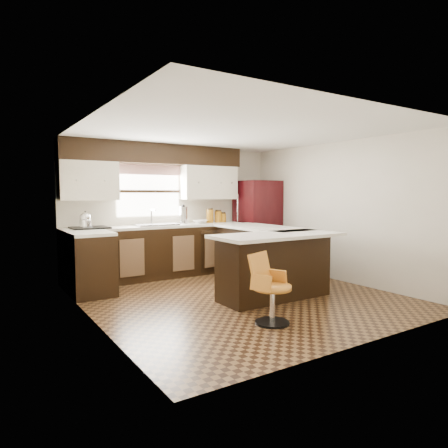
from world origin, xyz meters
TOP-DOWN VIEW (x-y plane):
  - floor at (0.00, 0.00)m, footprint 4.40×4.40m
  - ceiling at (0.00, 0.00)m, footprint 4.40×4.40m
  - wall_back at (0.00, 2.20)m, footprint 4.40×0.00m
  - wall_front at (0.00, -2.20)m, footprint 4.40×0.00m
  - wall_left at (-2.10, 0.00)m, footprint 0.00×4.40m
  - wall_right at (2.10, 0.00)m, footprint 0.00×4.40m
  - base_cab_back at (-0.45, 1.90)m, footprint 3.30×0.60m
  - base_cab_left at (-1.80, 1.25)m, footprint 0.60×0.70m
  - counter_back at (-0.45, 1.90)m, footprint 3.30×0.60m
  - counter_left at (-1.80, 1.25)m, footprint 0.60×0.70m
  - soffit at (-0.40, 2.03)m, footprint 3.40×0.35m
  - upper_cab_left at (-1.62, 2.03)m, footprint 0.94×0.35m
  - upper_cab_right at (0.68, 2.03)m, footprint 1.14×0.35m
  - window_pane at (-0.50, 2.18)m, footprint 1.20×0.02m
  - valance at (-0.50, 2.14)m, footprint 1.30×0.06m
  - sink at (-0.50, 1.88)m, footprint 0.75×0.45m
  - dishwasher at (0.55, 1.61)m, footprint 0.58×0.03m
  - cooktop at (-1.65, 1.88)m, footprint 0.58×0.50m
  - peninsula_long at (0.90, 0.62)m, footprint 0.60×1.95m
  - peninsula_return at (0.38, -0.35)m, footprint 1.65×0.60m
  - counter_pen_long at (0.95, 0.62)m, footprint 0.84×1.95m
  - counter_pen_return at (0.35, -0.44)m, footprint 1.89×0.84m
  - refrigerator at (1.70, 1.78)m, footprint 0.76×0.73m
  - bar_chair at (-0.37, -1.22)m, footprint 0.57×0.57m
  - kettle at (-1.72, 1.88)m, footprint 0.19×0.19m
  - percolator at (0.06, 1.90)m, footprint 0.15×0.15m
  - mixing_bowl at (0.42, 1.90)m, footprint 0.32×0.32m
  - canister_large at (0.65, 1.92)m, footprint 0.14×0.14m
  - canister_med at (0.83, 1.92)m, footprint 0.13×0.13m
  - canister_small at (0.94, 1.92)m, footprint 0.13×0.13m

SIDE VIEW (x-z plane):
  - floor at x=0.00m, z-range 0.00..0.00m
  - bar_chair at x=-0.37m, z-range 0.00..0.82m
  - dishwasher at x=0.55m, z-range 0.04..0.82m
  - base_cab_back at x=-0.45m, z-range 0.00..0.90m
  - base_cab_left at x=-1.80m, z-range 0.00..0.90m
  - peninsula_long at x=0.90m, z-range 0.00..0.90m
  - peninsula_return at x=0.38m, z-range 0.00..0.90m
  - refrigerator at x=1.70m, z-range 0.00..1.77m
  - counter_back at x=-0.45m, z-range 0.90..0.94m
  - counter_left at x=-1.80m, z-range 0.90..0.94m
  - counter_pen_long at x=0.95m, z-range 0.90..0.94m
  - counter_pen_return at x=0.35m, z-range 0.90..0.94m
  - cooktop at x=-1.65m, z-range 0.94..0.97m
  - sink at x=-0.50m, z-range 0.95..0.98m
  - mixing_bowl at x=0.42m, z-range 0.95..1.01m
  - canister_small at x=0.94m, z-range 0.95..1.11m
  - canister_med at x=0.83m, z-range 0.95..1.16m
  - canister_large at x=0.65m, z-range 0.95..1.20m
  - kettle at x=-1.72m, z-range 0.97..1.23m
  - percolator at x=0.06m, z-range 0.95..1.27m
  - wall_back at x=0.00m, z-range -1.00..3.40m
  - wall_front at x=0.00m, z-range -1.00..3.40m
  - wall_left at x=-2.10m, z-range -1.00..3.40m
  - wall_right at x=2.10m, z-range -1.00..3.40m
  - window_pane at x=-0.50m, z-range 1.10..2.00m
  - upper_cab_left at x=-1.62m, z-range 1.40..2.04m
  - upper_cab_right at x=0.68m, z-range 1.40..2.04m
  - valance at x=-0.50m, z-range 1.85..2.03m
  - soffit at x=-0.40m, z-range 2.04..2.40m
  - ceiling at x=0.00m, z-range 2.40..2.40m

